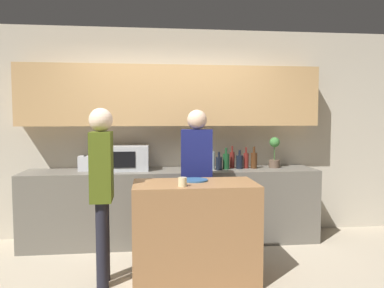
# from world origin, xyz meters

# --- Properties ---
(back_wall) EXTENTS (6.40, 0.40, 2.70)m
(back_wall) POSITION_xyz_m (0.00, 1.66, 1.54)
(back_wall) COLOR beige
(back_wall) RESTS_ON ground_plane
(back_counter) EXTENTS (3.60, 0.62, 0.91)m
(back_counter) POSITION_xyz_m (0.00, 1.39, 0.45)
(back_counter) COLOR #6B665B
(back_counter) RESTS_ON ground_plane
(kitchen_island) EXTENTS (1.17, 0.60, 0.94)m
(kitchen_island) POSITION_xyz_m (0.14, 0.28, 0.47)
(kitchen_island) COLOR #996B42
(kitchen_island) RESTS_ON ground_plane
(microwave) EXTENTS (0.52, 0.39, 0.30)m
(microwave) POSITION_xyz_m (-0.56, 1.44, 1.06)
(microwave) COLOR #B7BABC
(microwave) RESTS_ON back_counter
(toaster) EXTENTS (0.26, 0.16, 0.18)m
(toaster) POSITION_xyz_m (-1.01, 1.44, 1.00)
(toaster) COLOR silver
(toaster) RESTS_ON back_counter
(potted_plant) EXTENTS (0.14, 0.14, 0.40)m
(potted_plant) POSITION_xyz_m (1.32, 1.44, 1.10)
(potted_plant) COLOR brown
(potted_plant) RESTS_ON back_counter
(bottle_0) EXTENTS (0.09, 0.09, 0.31)m
(bottle_0) POSITION_xyz_m (0.49, 1.36, 1.03)
(bottle_0) COLOR silver
(bottle_0) RESTS_ON back_counter
(bottle_1) EXTENTS (0.08, 0.08, 0.22)m
(bottle_1) POSITION_xyz_m (0.57, 1.32, 0.99)
(bottle_1) COLOR black
(bottle_1) RESTS_ON back_counter
(bottle_2) EXTENTS (0.08, 0.08, 0.27)m
(bottle_2) POSITION_xyz_m (0.67, 1.37, 1.01)
(bottle_2) COLOR #194723
(bottle_2) RESTS_ON back_counter
(bottle_3) EXTENTS (0.06, 0.06, 0.28)m
(bottle_3) POSITION_xyz_m (0.77, 1.48, 1.01)
(bottle_3) COLOR maroon
(bottle_3) RESTS_ON back_counter
(bottle_4) EXTENTS (0.09, 0.09, 0.24)m
(bottle_4) POSITION_xyz_m (0.85, 1.40, 1.00)
(bottle_4) COLOR black
(bottle_4) RESTS_ON back_counter
(bottle_5) EXTENTS (0.07, 0.07, 0.27)m
(bottle_5) POSITION_xyz_m (0.94, 1.43, 1.01)
(bottle_5) COLOR maroon
(bottle_5) RESTS_ON back_counter
(bottle_6) EXTENTS (0.08, 0.08, 0.28)m
(bottle_6) POSITION_xyz_m (1.04, 1.41, 1.01)
(bottle_6) COLOR #472814
(bottle_6) RESTS_ON back_counter
(plate_on_island) EXTENTS (0.26, 0.26, 0.01)m
(plate_on_island) POSITION_xyz_m (0.15, 0.37, 0.95)
(plate_on_island) COLOR #2D5684
(plate_on_island) RESTS_ON kitchen_island
(cup_0) EXTENTS (0.08, 0.08, 0.08)m
(cup_0) POSITION_xyz_m (0.01, 0.10, 0.98)
(cup_0) COLOR beige
(cup_0) RESTS_ON kitchen_island
(person_left) EXTENTS (0.37, 0.24, 1.64)m
(person_left) POSITION_xyz_m (0.24, 0.84, 0.97)
(person_left) COLOR black
(person_left) RESTS_ON ground_plane
(person_center) EXTENTS (0.22, 0.34, 1.64)m
(person_center) POSITION_xyz_m (-0.72, 0.26, 0.98)
(person_center) COLOR black
(person_center) RESTS_ON ground_plane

